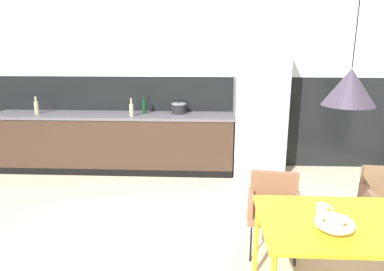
{
  "coord_description": "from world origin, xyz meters",
  "views": [
    {
      "loc": [
        0.08,
        -2.76,
        1.95
      ],
      "look_at": [
        -0.09,
        0.71,
        1.04
      ],
      "focal_mm": 32.84,
      "sensor_mm": 36.0,
      "label": 1
    }
  ],
  "objects_px": {
    "mug_wide_latte": "(323,210)",
    "dining_table": "(382,228)",
    "refrigerator_column": "(259,110)",
    "bottle_oil_tall": "(144,106)",
    "fruit_bowl": "(335,224)",
    "cooking_pot": "(179,108)",
    "pendant_lamp_over_table_near": "(350,87)",
    "bottle_vinegar_dark": "(36,107)",
    "bottle_wine_green": "(131,109)",
    "armchair_head_of_table": "(274,203)"
  },
  "relations": [
    {
      "from": "dining_table",
      "to": "bottle_vinegar_dark",
      "type": "xyz_separation_m",
      "value": [
        -3.91,
        2.94,
        0.32
      ]
    },
    {
      "from": "mug_wide_latte",
      "to": "pendant_lamp_over_table_near",
      "type": "xyz_separation_m",
      "value": [
        0.05,
        -0.11,
        0.91
      ]
    },
    {
      "from": "refrigerator_column",
      "to": "armchair_head_of_table",
      "type": "height_order",
      "value": "refrigerator_column"
    },
    {
      "from": "bottle_oil_tall",
      "to": "fruit_bowl",
      "type": "bearing_deg",
      "value": -59.94
    },
    {
      "from": "fruit_bowl",
      "to": "bottle_wine_green",
      "type": "relative_size",
      "value": 0.96
    },
    {
      "from": "fruit_bowl",
      "to": "cooking_pot",
      "type": "distance_m",
      "value": 3.48
    },
    {
      "from": "dining_table",
      "to": "fruit_bowl",
      "type": "bearing_deg",
      "value": -158.72
    },
    {
      "from": "bottle_wine_green",
      "to": "armchair_head_of_table",
      "type": "bearing_deg",
      "value": -48.35
    },
    {
      "from": "bottle_vinegar_dark",
      "to": "cooking_pot",
      "type": "bearing_deg",
      "value": 3.07
    },
    {
      "from": "refrigerator_column",
      "to": "fruit_bowl",
      "type": "xyz_separation_m",
      "value": [
        0.08,
        -3.11,
        -0.2
      ]
    },
    {
      "from": "armchair_head_of_table",
      "to": "cooking_pot",
      "type": "relative_size",
      "value": 3.2
    },
    {
      "from": "refrigerator_column",
      "to": "bottle_oil_tall",
      "type": "relative_size",
      "value": 6.98
    },
    {
      "from": "bottle_oil_tall",
      "to": "pendant_lamp_over_table_near",
      "type": "relative_size",
      "value": 0.22
    },
    {
      "from": "mug_wide_latte",
      "to": "bottle_vinegar_dark",
      "type": "height_order",
      "value": "bottle_vinegar_dark"
    },
    {
      "from": "dining_table",
      "to": "refrigerator_column",
      "type": "bearing_deg",
      "value": 99.18
    },
    {
      "from": "armchair_head_of_table",
      "to": "pendant_lamp_over_table_near",
      "type": "xyz_separation_m",
      "value": [
        0.26,
        -0.84,
        1.21
      ]
    },
    {
      "from": "armchair_head_of_table",
      "to": "pendant_lamp_over_table_near",
      "type": "bearing_deg",
      "value": 114.88
    },
    {
      "from": "mug_wide_latte",
      "to": "bottle_oil_tall",
      "type": "distance_m",
      "value": 3.5
    },
    {
      "from": "mug_wide_latte",
      "to": "cooking_pot",
      "type": "bearing_deg",
      "value": 113.77
    },
    {
      "from": "refrigerator_column",
      "to": "mug_wide_latte",
      "type": "xyz_separation_m",
      "value": [
        0.08,
        -2.87,
        -0.22
      ]
    },
    {
      "from": "armchair_head_of_table",
      "to": "cooking_pot",
      "type": "bearing_deg",
      "value": -56.34
    },
    {
      "from": "bottle_oil_tall",
      "to": "bottle_wine_green",
      "type": "xyz_separation_m",
      "value": [
        -0.15,
        -0.21,
        -0.01
      ]
    },
    {
      "from": "fruit_bowl",
      "to": "bottle_vinegar_dark",
      "type": "xyz_separation_m",
      "value": [
        -3.52,
        3.1,
        0.22
      ]
    },
    {
      "from": "bottle_wine_green",
      "to": "mug_wide_latte",
      "type": "bearing_deg",
      "value": -53.88
    },
    {
      "from": "bottle_vinegar_dark",
      "to": "armchair_head_of_table",
      "type": "bearing_deg",
      "value": -32.8
    },
    {
      "from": "fruit_bowl",
      "to": "bottle_oil_tall",
      "type": "bearing_deg",
      "value": 120.06
    },
    {
      "from": "cooking_pot",
      "to": "bottle_wine_green",
      "type": "distance_m",
      "value": 0.73
    },
    {
      "from": "dining_table",
      "to": "mug_wide_latte",
      "type": "bearing_deg",
      "value": 167.66
    },
    {
      "from": "refrigerator_column",
      "to": "bottle_vinegar_dark",
      "type": "xyz_separation_m",
      "value": [
        -3.43,
        -0.01,
        0.02
      ]
    },
    {
      "from": "refrigerator_column",
      "to": "armchair_head_of_table",
      "type": "xyz_separation_m",
      "value": [
        -0.13,
        -2.14,
        -0.51
      ]
    },
    {
      "from": "fruit_bowl",
      "to": "bottle_oil_tall",
      "type": "height_order",
      "value": "bottle_oil_tall"
    },
    {
      "from": "fruit_bowl",
      "to": "bottle_wine_green",
      "type": "height_order",
      "value": "bottle_wine_green"
    },
    {
      "from": "cooking_pot",
      "to": "bottle_oil_tall",
      "type": "height_order",
      "value": "bottle_oil_tall"
    },
    {
      "from": "bottle_vinegar_dark",
      "to": "bottle_wine_green",
      "type": "xyz_separation_m",
      "value": [
        1.51,
        -0.11,
        -0.01
      ]
    },
    {
      "from": "refrigerator_column",
      "to": "cooking_pot",
      "type": "bearing_deg",
      "value": 175.1
    },
    {
      "from": "armchair_head_of_table",
      "to": "bottle_oil_tall",
      "type": "height_order",
      "value": "bottle_oil_tall"
    },
    {
      "from": "dining_table",
      "to": "mug_wide_latte",
      "type": "xyz_separation_m",
      "value": [
        -0.4,
        0.09,
        0.09
      ]
    },
    {
      "from": "mug_wide_latte",
      "to": "cooking_pot",
      "type": "distance_m",
      "value": 3.26
    },
    {
      "from": "bottle_wine_green",
      "to": "pendant_lamp_over_table_near",
      "type": "xyz_separation_m",
      "value": [
        2.05,
        -2.85,
        0.68
      ]
    },
    {
      "from": "cooking_pot",
      "to": "bottle_wine_green",
      "type": "height_order",
      "value": "bottle_wine_green"
    },
    {
      "from": "fruit_bowl",
      "to": "pendant_lamp_over_table_near",
      "type": "height_order",
      "value": "pendant_lamp_over_table_near"
    },
    {
      "from": "refrigerator_column",
      "to": "dining_table",
      "type": "relative_size",
      "value": 1.15
    },
    {
      "from": "pendant_lamp_over_table_near",
      "to": "fruit_bowl",
      "type": "bearing_deg",
      "value": -111.03
    },
    {
      "from": "dining_table",
      "to": "pendant_lamp_over_table_near",
      "type": "relative_size",
      "value": 1.34
    },
    {
      "from": "refrigerator_column",
      "to": "bottle_oil_tall",
      "type": "distance_m",
      "value": 1.77
    },
    {
      "from": "mug_wide_latte",
      "to": "pendant_lamp_over_table_near",
      "type": "distance_m",
      "value": 0.92
    },
    {
      "from": "mug_wide_latte",
      "to": "dining_table",
      "type": "bearing_deg",
      "value": -12.34
    },
    {
      "from": "bottle_oil_tall",
      "to": "refrigerator_column",
      "type": "bearing_deg",
      "value": -2.85
    },
    {
      "from": "bottle_wine_green",
      "to": "cooking_pot",
      "type": "bearing_deg",
      "value": 18.54
    },
    {
      "from": "refrigerator_column",
      "to": "cooking_pot",
      "type": "relative_size",
      "value": 8.52
    }
  ]
}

